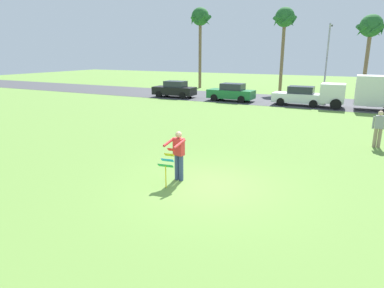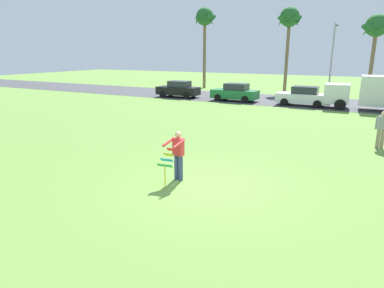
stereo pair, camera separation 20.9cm
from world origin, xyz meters
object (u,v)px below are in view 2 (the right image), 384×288
object	(u,v)px
person_kite_flyer	(178,154)
parked_car_white	(303,96)
palm_tree_left_near	(205,20)
palm_tree_right_near	(289,21)
parked_truck_white_box	(379,92)
person_walker_near	(382,129)
streetlight_pole	(332,56)
parked_car_green	(235,93)
kite_held	(167,162)
parked_car_black	(178,89)
palm_tree_centre_far	(376,29)

from	to	relation	value
person_kite_flyer	parked_car_white	bearing A→B (deg)	87.89
palm_tree_left_near	palm_tree_right_near	size ratio (longest dim) A/B	1.05
parked_truck_white_box	person_walker_near	world-z (taller)	parked_truck_white_box
palm_tree_left_near	palm_tree_right_near	bearing A→B (deg)	3.16
parked_car_white	streetlight_pole	size ratio (longest dim) A/B	0.60
parked_car_green	palm_tree_right_near	world-z (taller)	palm_tree_right_near
kite_held	palm_tree_left_near	distance (m)	33.23
parked_car_white	parked_truck_white_box	world-z (taller)	parked_truck_white_box
palm_tree_right_near	parked_truck_white_box	bearing A→B (deg)	-47.69
parked_car_green	palm_tree_left_near	world-z (taller)	palm_tree_left_near
parked_car_black	palm_tree_left_near	distance (m)	12.18
palm_tree_centre_far	palm_tree_right_near	bearing A→B (deg)	171.11
person_kite_flyer	palm_tree_centre_far	world-z (taller)	palm_tree_centre_far
palm_tree_left_near	person_walker_near	size ratio (longest dim) A/B	5.51
parked_car_white	streetlight_pole	bearing A→B (deg)	80.29
palm_tree_right_near	palm_tree_centre_far	bearing A→B (deg)	-8.89
parked_car_green	person_walker_near	distance (m)	16.40
person_kite_flyer	kite_held	size ratio (longest dim) A/B	1.41
palm_tree_left_near	kite_held	bearing A→B (deg)	-66.46
palm_tree_left_near	streetlight_pole	bearing A→B (deg)	-9.62
person_kite_flyer	palm_tree_centre_far	distance (m)	29.37
parked_car_green	palm_tree_right_near	distance (m)	12.45
parked_car_white	person_walker_near	distance (m)	12.91
streetlight_pole	parked_car_white	bearing A→B (deg)	-99.71
palm_tree_left_near	streetlight_pole	xyz separation A→B (m)	(14.96, -2.53, -4.03)
palm_tree_centre_far	streetlight_pole	size ratio (longest dim) A/B	1.12
person_kite_flyer	palm_tree_right_near	size ratio (longest dim) A/B	0.19
streetlight_pole	person_walker_near	xyz separation A→B (m)	(4.31, -18.75, -3.06)
parked_car_white	parked_truck_white_box	distance (m)	5.49
person_kite_flyer	palm_tree_centre_far	xyz separation A→B (m)	(5.41, 28.34, 5.51)
parked_car_black	parked_truck_white_box	world-z (taller)	parked_truck_white_box
parked_car_white	streetlight_pole	distance (m)	7.87
parked_truck_white_box	palm_tree_right_near	bearing A→B (deg)	132.31
person_kite_flyer	palm_tree_left_near	distance (m)	32.68
person_kite_flyer	palm_tree_left_near	xyz separation A→B (m)	(-13.03, 29.12, 7.08)
parked_car_green	streetlight_pole	world-z (taller)	streetlight_pole
kite_held	palm_tree_right_near	world-z (taller)	palm_tree_right_near
palm_tree_centre_far	parked_car_green	bearing A→B (deg)	-140.45
parked_car_white	palm_tree_left_near	world-z (taller)	palm_tree_left_near
person_walker_near	palm_tree_left_near	bearing A→B (deg)	132.15
parked_car_white	parked_truck_white_box	size ratio (longest dim) A/B	0.62
parked_car_black	parked_car_green	distance (m)	5.96
parked_car_green	palm_tree_left_near	xyz separation A→B (m)	(-7.74, 9.62, 7.26)
palm_tree_right_near	palm_tree_centre_far	distance (m)	8.68
kite_held	person_walker_near	world-z (taller)	person_walker_near
parked_car_white	parked_car_black	bearing A→B (deg)	180.00
parked_truck_white_box	palm_tree_centre_far	size ratio (longest dim) A/B	0.86
kite_held	parked_car_green	distance (m)	20.79
parked_truck_white_box	parked_car_white	bearing A→B (deg)	179.99
kite_held	parked_car_black	world-z (taller)	parked_car_black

